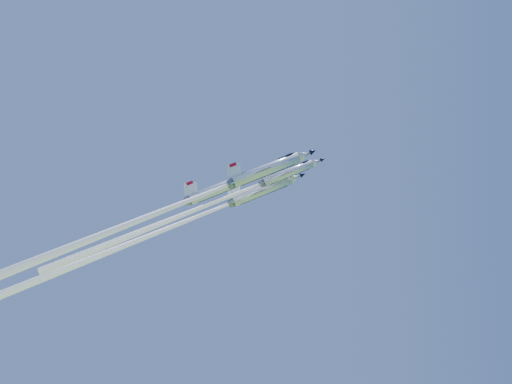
# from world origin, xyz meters

# --- Properties ---
(jet_lead) EXTENTS (44.57, 14.74, 44.06)m
(jet_lead) POSITION_xyz_m (-12.83, -0.56, 101.99)
(jet_lead) COLOR white
(jet_left) EXTENTS (54.68, 18.03, 54.69)m
(jet_left) POSITION_xyz_m (-23.39, 1.79, 97.18)
(jet_left) COLOR white
(jet_right) EXTENTS (52.48, 17.46, 50.82)m
(jet_right) POSITION_xyz_m (-19.23, -10.93, 98.32)
(jet_right) COLOR white
(jet_slot) EXTENTS (51.84, 17.25, 50.10)m
(jet_slot) POSITION_xyz_m (-28.55, -5.35, 96.86)
(jet_slot) COLOR white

